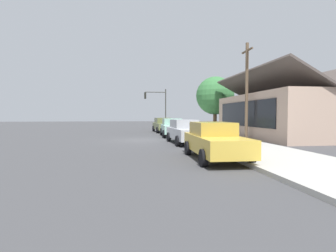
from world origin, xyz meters
name	(u,v)px	position (x,y,z in m)	size (l,w,h in m)	color
ground_plane	(141,140)	(0.00, 0.00, 0.00)	(120.00, 120.00, 0.00)	#424244
sidewalk_curb	(213,138)	(0.00, 5.60, 0.08)	(60.00, 4.20, 0.16)	#B2AFA8
car_olive	(163,125)	(-9.09, 2.76, 0.82)	(4.88, 2.20, 1.59)	olive
car_seafoam	(172,127)	(-3.21, 2.89, 0.82)	(4.85, 2.16, 1.59)	#9ED1BC
car_silver	(185,131)	(2.67, 2.84, 0.81)	(4.84, 2.09, 1.59)	silver
car_mustard	(214,140)	(9.07, 2.83, 0.82)	(4.77, 2.08, 1.59)	gold
storefront_building	(280,114)	(-1.16, 11.98, 1.97)	(13.31, 6.98, 5.56)	tan
shade_tree	(215,96)	(-10.50, 9.17, 4.20)	(4.52, 4.52, 6.48)	brown
traffic_light_main	(157,103)	(-13.49, 2.54, 3.49)	(0.37, 2.79, 5.20)	#383833
utility_pole_wooden	(247,89)	(0.39, 8.20, 3.93)	(1.80, 0.24, 7.50)	brown
fire_hydrant_red	(195,133)	(-0.13, 4.20, 0.50)	(0.22, 0.22, 0.71)	red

